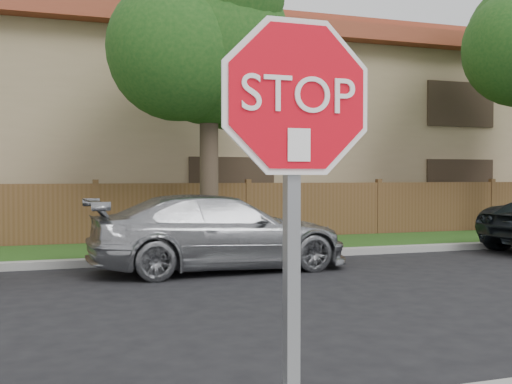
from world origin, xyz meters
name	(u,v)px	position (x,y,z in m)	size (l,w,h in m)	color
far_curb	(105,262)	(0.00, 8.15, 0.07)	(70.00, 0.30, 0.15)	gray
grass_strip	(100,253)	(0.00, 9.80, 0.06)	(70.00, 3.00, 0.12)	#1E4714
fence	(96,215)	(0.00, 11.40, 0.80)	(70.00, 0.12, 1.60)	brown
apartment_building	(86,125)	(0.00, 17.00, 3.53)	(35.20, 9.20, 7.20)	tan
tree_mid	(211,43)	(2.52, 9.57, 4.87)	(4.80, 3.90, 7.35)	#382B21
stop_sign	(295,167)	(0.18, -1.48, 1.83)	(1.01, 0.13, 2.55)	gray
sedan_right	(220,232)	(2.04, 6.95, 0.72)	(2.01, 4.94, 1.43)	#999B9F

